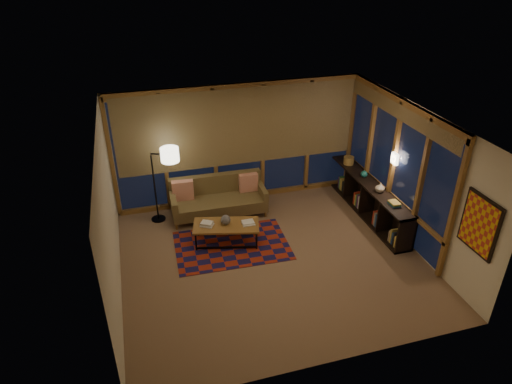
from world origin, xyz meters
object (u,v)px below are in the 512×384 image
object	(u,v)px
sofa	(218,198)
bookshelf	(368,198)
floor_lamp	(154,185)
coffee_table	(226,234)

from	to	relation	value
sofa	bookshelf	size ratio (longest dim) A/B	0.66
sofa	bookshelf	bearing A→B (deg)	-13.70
bookshelf	floor_lamp	bearing A→B (deg)	166.93
sofa	coffee_table	distance (m)	1.08
coffee_table	bookshelf	size ratio (longest dim) A/B	0.42
coffee_table	floor_lamp	size ratio (longest dim) A/B	0.75
sofa	floor_lamp	size ratio (longest dim) A/B	1.19
sofa	coffee_table	world-z (taller)	sofa
coffee_table	floor_lamp	distance (m)	1.86
coffee_table	bookshelf	world-z (taller)	bookshelf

